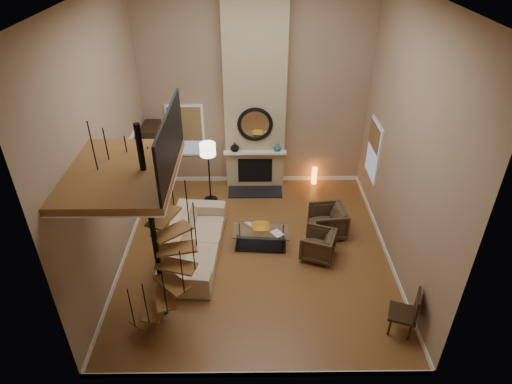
{
  "coord_description": "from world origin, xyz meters",
  "views": [
    {
      "loc": [
        -0.08,
        -7.88,
        6.68
      ],
      "look_at": [
        0.0,
        0.4,
        1.4
      ],
      "focal_mm": 30.98,
      "sensor_mm": 36.0,
      "label": 1
    }
  ],
  "objects_px": {
    "floor_lamp": "(208,154)",
    "armchair_far": "(321,245)",
    "sofa": "(194,240)",
    "armchair_near": "(331,221)",
    "side_chair": "(408,311)",
    "accent_lamp": "(314,176)",
    "coffee_table": "(261,236)",
    "hutch": "(155,160)"
  },
  "relations": [
    {
      "from": "floor_lamp",
      "to": "armchair_far",
      "type": "bearing_deg",
      "value": -42.07
    },
    {
      "from": "hutch",
      "to": "accent_lamp",
      "type": "xyz_separation_m",
      "value": [
        4.45,
        0.28,
        -0.7
      ]
    },
    {
      "from": "floor_lamp",
      "to": "accent_lamp",
      "type": "relative_size",
      "value": 3.3
    },
    {
      "from": "armchair_near",
      "to": "floor_lamp",
      "type": "height_order",
      "value": "floor_lamp"
    },
    {
      "from": "sofa",
      "to": "accent_lamp",
      "type": "distance_m",
      "value": 4.4
    },
    {
      "from": "armchair_near",
      "to": "armchair_far",
      "type": "xyz_separation_m",
      "value": [
        -0.36,
        -0.91,
        0.0
      ]
    },
    {
      "from": "armchair_near",
      "to": "floor_lamp",
      "type": "xyz_separation_m",
      "value": [
        -3.03,
        1.49,
        1.06
      ]
    },
    {
      "from": "sofa",
      "to": "armchair_far",
      "type": "xyz_separation_m",
      "value": [
        2.86,
        -0.17,
        -0.04
      ]
    },
    {
      "from": "hutch",
      "to": "sofa",
      "type": "height_order",
      "value": "hutch"
    },
    {
      "from": "side_chair",
      "to": "accent_lamp",
      "type": "bearing_deg",
      "value": 100.94
    },
    {
      "from": "hutch",
      "to": "coffee_table",
      "type": "height_order",
      "value": "hutch"
    },
    {
      "from": "hutch",
      "to": "floor_lamp",
      "type": "distance_m",
      "value": 1.7
    },
    {
      "from": "armchair_near",
      "to": "floor_lamp",
      "type": "bearing_deg",
      "value": -122.88
    },
    {
      "from": "armchair_near",
      "to": "armchair_far",
      "type": "relative_size",
      "value": 1.15
    },
    {
      "from": "armchair_far",
      "to": "coffee_table",
      "type": "height_order",
      "value": "armchair_far"
    },
    {
      "from": "coffee_table",
      "to": "armchair_far",
      "type": "bearing_deg",
      "value": -18.09
    },
    {
      "from": "side_chair",
      "to": "armchair_near",
      "type": "bearing_deg",
      "value": 107.24
    },
    {
      "from": "sofa",
      "to": "side_chair",
      "type": "bearing_deg",
      "value": -114.72
    },
    {
      "from": "sofa",
      "to": "armchair_near",
      "type": "bearing_deg",
      "value": -73.07
    },
    {
      "from": "hutch",
      "to": "side_chair",
      "type": "relative_size",
      "value": 1.98
    },
    {
      "from": "armchair_near",
      "to": "coffee_table",
      "type": "height_order",
      "value": "armchair_near"
    },
    {
      "from": "sofa",
      "to": "armchair_near",
      "type": "relative_size",
      "value": 3.45
    },
    {
      "from": "armchair_near",
      "to": "armchair_far",
      "type": "bearing_deg",
      "value": -28.49
    },
    {
      "from": "coffee_table",
      "to": "floor_lamp",
      "type": "height_order",
      "value": "floor_lamp"
    },
    {
      "from": "hutch",
      "to": "accent_lamp",
      "type": "distance_m",
      "value": 4.52
    },
    {
      "from": "hutch",
      "to": "armchair_far",
      "type": "xyz_separation_m",
      "value": [
        4.19,
        -2.98,
        -0.6
      ]
    },
    {
      "from": "coffee_table",
      "to": "accent_lamp",
      "type": "xyz_separation_m",
      "value": [
        1.6,
        2.83,
        -0.03
      ]
    },
    {
      "from": "armchair_far",
      "to": "accent_lamp",
      "type": "relative_size",
      "value": 1.39
    },
    {
      "from": "coffee_table",
      "to": "floor_lamp",
      "type": "distance_m",
      "value": 2.63
    },
    {
      "from": "armchair_far",
      "to": "floor_lamp",
      "type": "relative_size",
      "value": 0.42
    },
    {
      "from": "sofa",
      "to": "accent_lamp",
      "type": "bearing_deg",
      "value": -41.26
    },
    {
      "from": "floor_lamp",
      "to": "side_chair",
      "type": "height_order",
      "value": "floor_lamp"
    },
    {
      "from": "armchair_near",
      "to": "coffee_table",
      "type": "bearing_deg",
      "value": -81.09
    },
    {
      "from": "armchair_near",
      "to": "accent_lamp",
      "type": "distance_m",
      "value": 2.36
    },
    {
      "from": "floor_lamp",
      "to": "accent_lamp",
      "type": "bearing_deg",
      "value": 16.39
    },
    {
      "from": "hutch",
      "to": "armchair_near",
      "type": "xyz_separation_m",
      "value": [
        4.56,
        -2.07,
        -0.6
      ]
    },
    {
      "from": "armchair_far",
      "to": "coffee_table",
      "type": "relative_size",
      "value": 0.54
    },
    {
      "from": "hutch",
      "to": "sofa",
      "type": "distance_m",
      "value": 3.17
    },
    {
      "from": "sofa",
      "to": "coffee_table",
      "type": "xyz_separation_m",
      "value": [
        1.52,
        0.27,
        -0.11
      ]
    },
    {
      "from": "accent_lamp",
      "to": "floor_lamp",
      "type": "bearing_deg",
      "value": -163.61
    },
    {
      "from": "armchair_far",
      "to": "coffee_table",
      "type": "xyz_separation_m",
      "value": [
        -1.34,
        0.44,
        -0.07
      ]
    },
    {
      "from": "sofa",
      "to": "armchair_near",
      "type": "distance_m",
      "value": 3.31
    }
  ]
}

